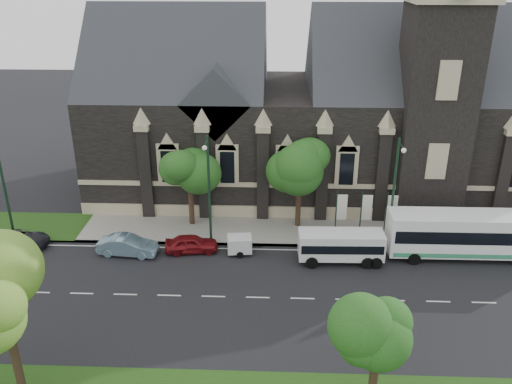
{
  "coord_description": "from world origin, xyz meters",
  "views": [
    {
      "loc": [
        1.05,
        -29.82,
        20.75
      ],
      "look_at": [
        -0.36,
        6.0,
        5.12
      ],
      "focal_mm": 37.25,
      "sensor_mm": 36.0,
      "label": 1
    }
  ],
  "objects_px": {
    "tree_walk_left": "(192,161)",
    "shuttle_bus": "(341,245)",
    "street_lamp_far": "(2,182)",
    "sedan": "(128,246)",
    "tree_park_east": "(381,333)",
    "tree_walk_right": "(302,162)",
    "banner_flag_right": "(390,210)",
    "street_lamp_mid": "(209,186)",
    "box_trailer": "(240,244)",
    "street_lamp_near": "(395,188)",
    "banner_flag_left": "(340,210)",
    "car_far_red": "(191,244)",
    "car_far_black": "(18,239)",
    "tour_coach": "(470,234)",
    "tree_park_near": "(7,286)",
    "banner_flag_center": "(365,210)"
  },
  "relations": [
    {
      "from": "tour_coach",
      "to": "shuttle_bus",
      "type": "distance_m",
      "value": 9.82
    },
    {
      "from": "street_lamp_far",
      "to": "sedan",
      "type": "relative_size",
      "value": 1.97
    },
    {
      "from": "tree_walk_left",
      "to": "car_far_red",
      "type": "distance_m",
      "value": 6.94
    },
    {
      "from": "street_lamp_mid",
      "to": "box_trailer",
      "type": "height_order",
      "value": "street_lamp_mid"
    },
    {
      "from": "tour_coach",
      "to": "car_far_black",
      "type": "height_order",
      "value": "tour_coach"
    },
    {
      "from": "street_lamp_near",
      "to": "street_lamp_mid",
      "type": "height_order",
      "value": "same"
    },
    {
      "from": "banner_flag_center",
      "to": "tour_coach",
      "type": "xyz_separation_m",
      "value": [
        7.48,
        -2.98,
        -0.44
      ]
    },
    {
      "from": "banner_flag_right",
      "to": "car_far_red",
      "type": "distance_m",
      "value": 16.03
    },
    {
      "from": "box_trailer",
      "to": "sedan",
      "type": "height_order",
      "value": "sedan"
    },
    {
      "from": "tree_park_near",
      "to": "banner_flag_left",
      "type": "height_order",
      "value": "tree_park_near"
    },
    {
      "from": "street_lamp_mid",
      "to": "sedan",
      "type": "relative_size",
      "value": 1.97
    },
    {
      "from": "tree_park_east",
      "to": "street_lamp_far",
      "type": "distance_m",
      "value": 30.9
    },
    {
      "from": "street_lamp_mid",
      "to": "street_lamp_far",
      "type": "height_order",
      "value": "same"
    },
    {
      "from": "street_lamp_mid",
      "to": "car_far_red",
      "type": "bearing_deg",
      "value": -140.06
    },
    {
      "from": "tree_walk_right",
      "to": "tour_coach",
      "type": "xyz_separation_m",
      "value": [
        12.56,
        -4.69,
        -3.87
      ]
    },
    {
      "from": "shuttle_bus",
      "to": "car_far_red",
      "type": "relative_size",
      "value": 1.55
    },
    {
      "from": "sedan",
      "to": "car_far_black",
      "type": "xyz_separation_m",
      "value": [
        -8.92,
        0.81,
        -0.09
      ]
    },
    {
      "from": "tree_park_near",
      "to": "sedan",
      "type": "relative_size",
      "value": 1.87
    },
    {
      "from": "shuttle_bus",
      "to": "box_trailer",
      "type": "relative_size",
      "value": 2.31
    },
    {
      "from": "street_lamp_mid",
      "to": "box_trailer",
      "type": "xyz_separation_m",
      "value": [
        2.39,
        -1.25,
        -4.3
      ]
    },
    {
      "from": "tree_walk_right",
      "to": "banner_flag_right",
      "type": "distance_m",
      "value": 8.05
    },
    {
      "from": "street_lamp_far",
      "to": "tree_park_near",
      "type": "bearing_deg",
      "value": -62.58
    },
    {
      "from": "shuttle_bus",
      "to": "car_far_red",
      "type": "bearing_deg",
      "value": 173.46
    },
    {
      "from": "street_lamp_near",
      "to": "car_far_black",
      "type": "height_order",
      "value": "street_lamp_near"
    },
    {
      "from": "tree_walk_right",
      "to": "car_far_black",
      "type": "height_order",
      "value": "tree_walk_right"
    },
    {
      "from": "banner_flag_left",
      "to": "box_trailer",
      "type": "bearing_deg",
      "value": -158.19
    },
    {
      "from": "sedan",
      "to": "car_far_red",
      "type": "xyz_separation_m",
      "value": [
        4.82,
        0.59,
        -0.06
      ]
    },
    {
      "from": "tree_park_east",
      "to": "box_trailer",
      "type": "distance_m",
      "value": 17.47
    },
    {
      "from": "tree_walk_left",
      "to": "street_lamp_far",
      "type": "relative_size",
      "value": 0.85
    },
    {
      "from": "tree_walk_left",
      "to": "car_far_red",
      "type": "height_order",
      "value": "tree_walk_left"
    },
    {
      "from": "tree_park_near",
      "to": "car_far_red",
      "type": "xyz_separation_m",
      "value": [
        6.41,
        14.73,
        -5.72
      ]
    },
    {
      "from": "shuttle_bus",
      "to": "banner_flag_center",
      "type": "bearing_deg",
      "value": 59.53
    },
    {
      "from": "tree_walk_right",
      "to": "banner_flag_right",
      "type": "bearing_deg",
      "value": -13.6
    },
    {
      "from": "banner_flag_center",
      "to": "banner_flag_right",
      "type": "height_order",
      "value": "same"
    },
    {
      "from": "sedan",
      "to": "tree_walk_right",
      "type": "bearing_deg",
      "value": -63.01
    },
    {
      "from": "tour_coach",
      "to": "box_trailer",
      "type": "relative_size",
      "value": 4.49
    },
    {
      "from": "car_far_red",
      "to": "banner_flag_center",
      "type": "bearing_deg",
      "value": -84.76
    },
    {
      "from": "box_trailer",
      "to": "street_lamp_near",
      "type": "bearing_deg",
      "value": -0.36
    },
    {
      "from": "banner_flag_right",
      "to": "car_far_red",
      "type": "xyz_separation_m",
      "value": [
        -15.64,
        -3.04,
        -1.69
      ]
    },
    {
      "from": "banner_flag_right",
      "to": "tour_coach",
      "type": "relative_size",
      "value": 0.33
    },
    {
      "from": "tree_walk_left",
      "to": "street_lamp_mid",
      "type": "distance_m",
      "value": 4.08
    },
    {
      "from": "banner_flag_left",
      "to": "sedan",
      "type": "xyz_separation_m",
      "value": [
        -16.46,
        -3.64,
        -1.63
      ]
    },
    {
      "from": "tree_walk_left",
      "to": "shuttle_bus",
      "type": "xyz_separation_m",
      "value": [
        11.83,
        -5.77,
        -4.32
      ]
    },
    {
      "from": "tree_park_near",
      "to": "banner_flag_left",
      "type": "relative_size",
      "value": 2.14
    },
    {
      "from": "tree_walk_left",
      "to": "street_lamp_mid",
      "type": "height_order",
      "value": "street_lamp_mid"
    },
    {
      "from": "tree_walk_right",
      "to": "box_trailer",
      "type": "relative_size",
      "value": 2.86
    },
    {
      "from": "street_lamp_far",
      "to": "shuttle_bus",
      "type": "bearing_deg",
      "value": -4.74
    },
    {
      "from": "tree_park_near",
      "to": "sedan",
      "type": "distance_m",
      "value": 15.31
    },
    {
      "from": "tree_park_near",
      "to": "street_lamp_near",
      "type": "relative_size",
      "value": 0.95
    },
    {
      "from": "car_far_red",
      "to": "car_far_black",
      "type": "distance_m",
      "value": 13.74
    }
  ]
}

